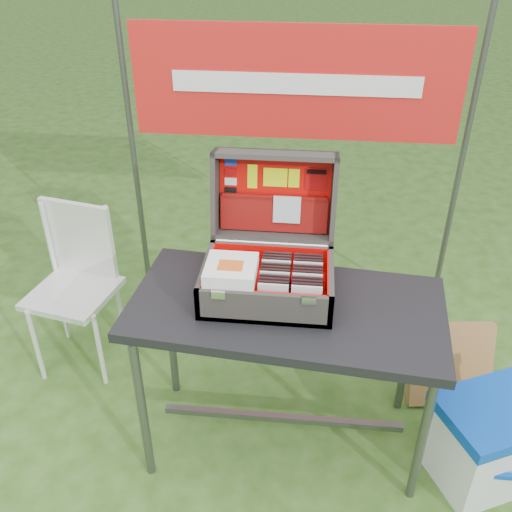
# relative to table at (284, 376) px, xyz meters

# --- Properties ---
(ground) EXTENTS (80.00, 80.00, 0.00)m
(ground) POSITION_rel_table_xyz_m (-0.03, -0.06, -0.37)
(ground) COLOR #2A5214
(ground) RESTS_ON ground
(table) EXTENTS (1.25, 0.70, 0.75)m
(table) POSITION_rel_table_xyz_m (0.00, 0.00, 0.00)
(table) COLOR black
(table) RESTS_ON ground
(table_top) EXTENTS (1.25, 0.70, 0.04)m
(table_top) POSITION_rel_table_xyz_m (0.00, 0.00, 0.35)
(table_top) COLOR black
(table_top) RESTS_ON ground
(table_leg_fl) EXTENTS (0.04, 0.04, 0.71)m
(table_leg_fl) POSITION_rel_table_xyz_m (-0.54, -0.24, -0.02)
(table_leg_fl) COLOR #59595B
(table_leg_fl) RESTS_ON ground
(table_leg_fr) EXTENTS (0.04, 0.04, 0.71)m
(table_leg_fr) POSITION_rel_table_xyz_m (0.54, -0.24, -0.02)
(table_leg_fr) COLOR #59595B
(table_leg_fr) RESTS_ON ground
(table_leg_bl) EXTENTS (0.04, 0.04, 0.71)m
(table_leg_bl) POSITION_rel_table_xyz_m (-0.54, 0.24, -0.02)
(table_leg_bl) COLOR #59595B
(table_leg_bl) RESTS_ON ground
(table_leg_br) EXTENTS (0.04, 0.04, 0.71)m
(table_leg_br) POSITION_rel_table_xyz_m (0.54, 0.24, -0.02)
(table_leg_br) COLOR #59595B
(table_leg_br) RESTS_ON ground
(table_brace) EXTENTS (1.05, 0.03, 0.03)m
(table_brace) POSITION_rel_table_xyz_m (0.00, 0.00, -0.25)
(table_brace) COLOR #59595B
(table_brace) RESTS_ON ground
(suitcase) EXTENTS (0.50, 0.52, 0.47)m
(suitcase) POSITION_rel_table_xyz_m (-0.08, 0.10, 0.61)
(suitcase) COLOR #4D4843
(suitcase) RESTS_ON table
(suitcase_base_bottom) EXTENTS (0.50, 0.36, 0.02)m
(suitcase_base_bottom) POSITION_rel_table_xyz_m (-0.08, 0.04, 0.38)
(suitcase_base_bottom) COLOR #4D4843
(suitcase_base_bottom) RESTS_ON table_top
(suitcase_base_wall_front) EXTENTS (0.50, 0.02, 0.13)m
(suitcase_base_wall_front) POSITION_rel_table_xyz_m (-0.08, -0.12, 0.44)
(suitcase_base_wall_front) COLOR #4D4843
(suitcase_base_wall_front) RESTS_ON table_top
(suitcase_base_wall_back) EXTENTS (0.50, 0.02, 0.13)m
(suitcase_base_wall_back) POSITION_rel_table_xyz_m (-0.08, 0.21, 0.44)
(suitcase_base_wall_back) COLOR #4D4843
(suitcase_base_wall_back) RESTS_ON table_top
(suitcase_base_wall_left) EXTENTS (0.02, 0.36, 0.13)m
(suitcase_base_wall_left) POSITION_rel_table_xyz_m (-0.32, 0.04, 0.44)
(suitcase_base_wall_left) COLOR #4D4843
(suitcase_base_wall_left) RESTS_ON table_top
(suitcase_base_wall_right) EXTENTS (0.02, 0.36, 0.13)m
(suitcase_base_wall_right) POSITION_rel_table_xyz_m (0.16, 0.04, 0.44)
(suitcase_base_wall_right) COLOR #4D4843
(suitcase_base_wall_right) RESTS_ON table_top
(suitcase_liner_floor) EXTENTS (0.46, 0.32, 0.01)m
(suitcase_liner_floor) POSITION_rel_table_xyz_m (-0.08, 0.04, 0.40)
(suitcase_liner_floor) COLOR #EA0000
(suitcase_liner_floor) RESTS_ON suitcase_base_bottom
(suitcase_latch_left) EXTENTS (0.05, 0.01, 0.03)m
(suitcase_latch_left) POSITION_rel_table_xyz_m (-0.24, -0.13, 0.50)
(suitcase_latch_left) COLOR silver
(suitcase_latch_left) RESTS_ON suitcase_base_wall_front
(suitcase_latch_right) EXTENTS (0.05, 0.01, 0.03)m
(suitcase_latch_right) POSITION_rel_table_xyz_m (0.08, -0.13, 0.50)
(suitcase_latch_right) COLOR silver
(suitcase_latch_right) RESTS_ON suitcase_base_wall_front
(suitcase_hinge) EXTENTS (0.45, 0.02, 0.02)m
(suitcase_hinge) POSITION_rel_table_xyz_m (-0.08, 0.22, 0.51)
(suitcase_hinge) COLOR silver
(suitcase_hinge) RESTS_ON suitcase_base_wall_back
(suitcase_lid_back) EXTENTS (0.50, 0.08, 0.35)m
(suitcase_lid_back) POSITION_rel_table_xyz_m (-0.08, 0.37, 0.66)
(suitcase_lid_back) COLOR #4D4843
(suitcase_lid_back) RESTS_ON suitcase_base_wall_back
(suitcase_lid_rim_far) EXTENTS (0.50, 0.13, 0.04)m
(suitcase_lid_rim_far) POSITION_rel_table_xyz_m (-0.08, 0.35, 0.83)
(suitcase_lid_rim_far) COLOR #4D4843
(suitcase_lid_rim_far) RESTS_ON suitcase_lid_back
(suitcase_lid_rim_near) EXTENTS (0.50, 0.13, 0.04)m
(suitcase_lid_rim_near) POSITION_rel_table_xyz_m (-0.08, 0.29, 0.50)
(suitcase_lid_rim_near) COLOR #4D4843
(suitcase_lid_rim_near) RESTS_ON suitcase_lid_back
(suitcase_lid_rim_left) EXTENTS (0.02, 0.20, 0.37)m
(suitcase_lid_rim_left) POSITION_rel_table_xyz_m (-0.32, 0.32, 0.67)
(suitcase_lid_rim_left) COLOR #4D4843
(suitcase_lid_rim_left) RESTS_ON suitcase_lid_back
(suitcase_lid_rim_right) EXTENTS (0.02, 0.20, 0.37)m
(suitcase_lid_rim_right) POSITION_rel_table_xyz_m (0.16, 0.32, 0.67)
(suitcase_lid_rim_right) COLOR #4D4843
(suitcase_lid_rim_right) RESTS_ON suitcase_lid_back
(suitcase_lid_liner) EXTENTS (0.45, 0.06, 0.31)m
(suitcase_lid_liner) POSITION_rel_table_xyz_m (-0.08, 0.36, 0.66)
(suitcase_lid_liner) COLOR #EA0000
(suitcase_lid_liner) RESTS_ON suitcase_lid_back
(suitcase_liner_wall_front) EXTENTS (0.46, 0.01, 0.11)m
(suitcase_liner_wall_front) POSITION_rel_table_xyz_m (-0.08, -0.11, 0.45)
(suitcase_liner_wall_front) COLOR #EA0000
(suitcase_liner_wall_front) RESTS_ON suitcase_base_bottom
(suitcase_liner_wall_back) EXTENTS (0.46, 0.01, 0.11)m
(suitcase_liner_wall_back) POSITION_rel_table_xyz_m (-0.08, 0.20, 0.45)
(suitcase_liner_wall_back) COLOR #EA0000
(suitcase_liner_wall_back) RESTS_ON suitcase_base_bottom
(suitcase_liner_wall_left) EXTENTS (0.01, 0.32, 0.11)m
(suitcase_liner_wall_left) POSITION_rel_table_xyz_m (-0.30, 0.04, 0.45)
(suitcase_liner_wall_left) COLOR #EA0000
(suitcase_liner_wall_left) RESTS_ON suitcase_base_bottom
(suitcase_liner_wall_right) EXTENTS (0.01, 0.32, 0.11)m
(suitcase_liner_wall_right) POSITION_rel_table_xyz_m (0.15, 0.04, 0.45)
(suitcase_liner_wall_right) COLOR #EA0000
(suitcase_liner_wall_right) RESTS_ON suitcase_base_bottom
(suitcase_lid_pocket) EXTENTS (0.44, 0.06, 0.15)m
(suitcase_lid_pocket) POSITION_rel_table_xyz_m (-0.08, 0.33, 0.58)
(suitcase_lid_pocket) COLOR maroon
(suitcase_lid_pocket) RESTS_ON suitcase_lid_liner
(suitcase_pocket_edge) EXTENTS (0.43, 0.02, 0.02)m
(suitcase_pocket_edge) POSITION_rel_table_xyz_m (-0.08, 0.34, 0.65)
(suitcase_pocket_edge) COLOR maroon
(suitcase_pocket_edge) RESTS_ON suitcase_lid_pocket
(suitcase_pocket_cd) EXTENTS (0.11, 0.03, 0.11)m
(suitcase_pocket_cd) POSITION_rel_table_xyz_m (-0.02, 0.32, 0.61)
(suitcase_pocket_cd) COLOR silver
(suitcase_pocket_cd) RESTS_ON suitcase_lid_pocket
(lid_sticker_cc_a) EXTENTS (0.05, 0.01, 0.03)m
(lid_sticker_cc_a) POSITION_rel_table_xyz_m (-0.26, 0.38, 0.78)
(lid_sticker_cc_a) COLOR #1933B2
(lid_sticker_cc_a) RESTS_ON suitcase_lid_liner
(lid_sticker_cc_b) EXTENTS (0.05, 0.01, 0.03)m
(lid_sticker_cc_b) POSITION_rel_table_xyz_m (-0.26, 0.37, 0.74)
(lid_sticker_cc_b) COLOR #A70708
(lid_sticker_cc_b) RESTS_ON suitcase_lid_liner
(lid_sticker_cc_c) EXTENTS (0.05, 0.01, 0.03)m
(lid_sticker_cc_c) POSITION_rel_table_xyz_m (-0.26, 0.36, 0.70)
(lid_sticker_cc_c) COLOR white
(lid_sticker_cc_c) RESTS_ON suitcase_lid_liner
(lid_sticker_cc_d) EXTENTS (0.05, 0.01, 0.03)m
(lid_sticker_cc_d) POSITION_rel_table_xyz_m (-0.26, 0.36, 0.66)
(lid_sticker_cc_d) COLOR black
(lid_sticker_cc_d) RESTS_ON suitcase_lid_liner
(lid_card_neon_tall) EXTENTS (0.04, 0.02, 0.10)m
(lid_card_neon_tall) POSITION_rel_table_xyz_m (-0.17, 0.37, 0.73)
(lid_card_neon_tall) COLOR #D1E80B
(lid_card_neon_tall) RESTS_ON suitcase_lid_liner
(lid_card_neon_main) EXTENTS (0.10, 0.02, 0.07)m
(lid_card_neon_main) POSITION_rel_table_xyz_m (-0.08, 0.37, 0.73)
(lid_card_neon_main) COLOR #D1E80B
(lid_card_neon_main) RESTS_ON suitcase_lid_liner
(lid_card_neon_small) EXTENTS (0.04, 0.02, 0.07)m
(lid_card_neon_small) POSITION_rel_table_xyz_m (-0.00, 0.37, 0.73)
(lid_card_neon_small) COLOR #D1E80B
(lid_card_neon_small) RESTS_ON suitcase_lid_liner
(lid_sticker_band) EXTENTS (0.09, 0.02, 0.09)m
(lid_sticker_band) POSITION_rel_table_xyz_m (0.09, 0.37, 0.73)
(lid_sticker_band) COLOR #A70708
(lid_sticker_band) RESTS_ON suitcase_lid_liner
(lid_sticker_band_bar) EXTENTS (0.08, 0.01, 0.02)m
(lid_sticker_band_bar) POSITION_rel_table_xyz_m (0.09, 0.37, 0.76)
(lid_sticker_band_bar) COLOR black
(lid_sticker_band_bar) RESTS_ON suitcase_lid_liner
(cd_left_0) EXTENTS (0.11, 0.01, 0.13)m
(cd_left_0) POSITION_rel_table_xyz_m (-0.05, -0.09, 0.46)
(cd_left_0) COLOR silver
(cd_left_0) RESTS_ON suitcase_liner_floor
(cd_left_1) EXTENTS (0.11, 0.01, 0.13)m
(cd_left_1) POSITION_rel_table_xyz_m (-0.05, -0.07, 0.46)
(cd_left_1) COLOR black
(cd_left_1) RESTS_ON suitcase_liner_floor
(cd_left_2) EXTENTS (0.11, 0.01, 0.13)m
(cd_left_2) POSITION_rel_table_xyz_m (-0.05, -0.05, 0.46)
(cd_left_2) COLOR black
(cd_left_2) RESTS_ON suitcase_liner_floor
(cd_left_3) EXTENTS (0.11, 0.01, 0.13)m
(cd_left_3) POSITION_rel_table_xyz_m (-0.05, -0.03, 0.46)
(cd_left_3) COLOR black
(cd_left_3) RESTS_ON suitcase_liner_floor
(cd_left_4) EXTENTS (0.11, 0.01, 0.13)m
(cd_left_4) POSITION_rel_table_xyz_m (-0.05, -0.01, 0.46)
(cd_left_4) COLOR silver
(cd_left_4) RESTS_ON suitcase_liner_floor
(cd_left_5) EXTENTS (0.11, 0.01, 0.13)m
(cd_left_5) POSITION_rel_table_xyz_m (-0.05, 0.01, 0.46)
(cd_left_5) COLOR black
(cd_left_5) RESTS_ON suitcase_liner_floor
(cd_left_6) EXTENTS (0.11, 0.01, 0.13)m
(cd_left_6) POSITION_rel_table_xyz_m (-0.05, 0.03, 0.46)
(cd_left_6) COLOR black
(cd_left_6) RESTS_ON suitcase_liner_floor
(cd_left_7) EXTENTS (0.11, 0.01, 0.13)m
(cd_left_7) POSITION_rel_table_xyz_m (-0.05, 0.05, 0.46)
(cd_left_7) COLOR black
(cd_left_7) RESTS_ON suitcase_liner_floor
(cd_left_8) EXTENTS (0.11, 0.01, 0.13)m
(cd_left_8) POSITION_rel_table_xyz_m (-0.05, 0.07, 0.46)
(cd_left_8) COLOR silver
(cd_left_8) RESTS_ON suitcase_liner_floor
(cd_left_9) EXTENTS (0.11, 0.01, 0.13)m
(cd_left_9) POSITION_rel_table_xyz_m (-0.05, 0.09, 0.46)
(cd_left_9) COLOR black
(cd_left_9) RESTS_ON suitcase_liner_floor
(cd_left_10) EXTENTS (0.11, 0.01, 0.13)m
(cd_left_10) POSITION_rel_table_xyz_m (-0.05, 0.11, 0.46)
(cd_left_10) COLOR black
(cd_left_10) RESTS_ON suitcase_liner_floor
(cd_left_11) EXTENTS (0.11, 0.01, 0.13)m
(cd_left_11) POSITION_rel_table_xyz_m (-0.05, 0.12, 0.46)
(cd_left_11) COLOR black
(cd_left_11) RESTS_ON suitcase_liner_floor
(cd_right_0) EXTENTS (0.11, 0.01, 0.13)m
(cd_right_0) POSITION_rel_table_xyz_m (0.07, -0.09, 0.46)
(cd_right_0) COLOR silver
(cd_right_0) RESTS_ON suitcase_liner_floor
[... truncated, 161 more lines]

